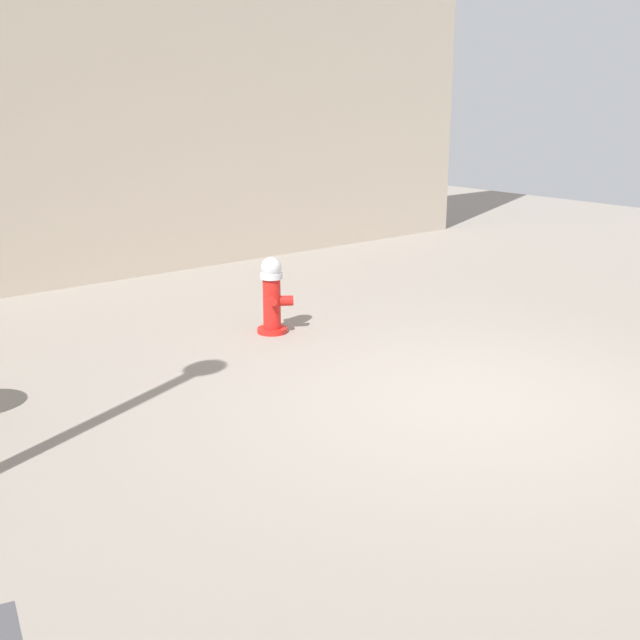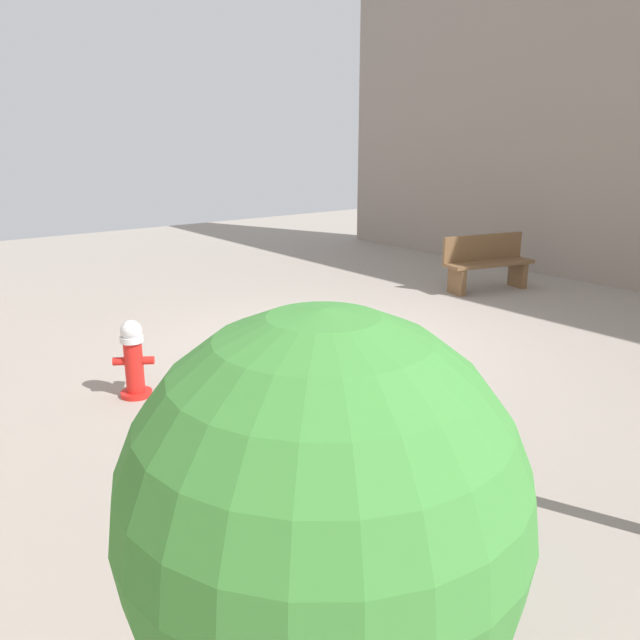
{
  "view_description": "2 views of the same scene",
  "coord_description": "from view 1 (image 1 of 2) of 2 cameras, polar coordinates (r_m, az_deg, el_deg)",
  "views": [
    {
      "loc": [
        -3.91,
        4.81,
        2.45
      ],
      "look_at": [
        0.99,
        0.78,
        0.63
      ],
      "focal_mm": 44.82,
      "sensor_mm": 36.0,
      "label": 1
    },
    {
      "loc": [
        4.84,
        5.98,
        2.57
      ],
      "look_at": [
        1.02,
        1.07,
        0.75
      ],
      "focal_mm": 35.26,
      "sensor_mm": 36.0,
      "label": 2
    }
  ],
  "objects": [
    {
      "name": "ground_plane",
      "position": [
        6.67,
        10.75,
        -5.87
      ],
      "size": [
        23.4,
        23.4,
        0.0
      ],
      "primitive_type": "plane",
      "color": "gray"
    },
    {
      "name": "fire_hydrant",
      "position": [
        8.34,
        -3.43,
        1.77
      ],
      "size": [
        0.39,
        0.38,
        0.81
      ],
      "color": "red",
      "rests_on": "ground_plane"
    }
  ]
}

